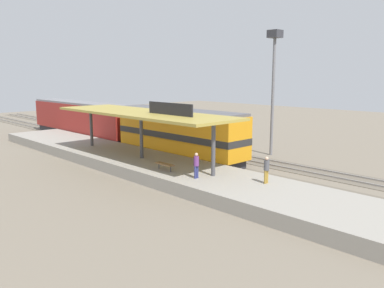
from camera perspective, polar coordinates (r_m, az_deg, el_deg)
ground_plane at (r=36.60m, az=0.99°, el=-1.94°), size 120.00×120.00×0.00m
track_near at (r=35.24m, az=-1.32°, el=-2.36°), size 3.20×110.00×0.16m
track_far at (r=38.44m, az=3.73°, el=-1.34°), size 3.20×110.00×0.16m
platform at (r=32.29m, az=-7.35°, el=-2.82°), size 6.00×44.00×0.90m
station_canopy at (r=31.57m, az=-7.41°, el=4.40°), size 5.20×18.00×4.70m
platform_bench at (r=27.73m, az=-4.03°, el=-2.99°), size 0.44×1.70×0.50m
locomotive at (r=35.25m, az=-1.99°, el=1.57°), size 2.93×14.43×4.44m
passenger_carriage_single at (r=50.02m, az=-15.94°, el=3.57°), size 2.90×20.00×4.24m
light_mast at (r=37.69m, az=11.92°, el=11.04°), size 1.10×1.10×11.70m
person_waiting at (r=25.44m, az=0.64°, el=-2.97°), size 0.34×0.34×1.71m
person_walking at (r=24.68m, az=10.86°, el=-3.56°), size 0.34×0.34×1.71m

